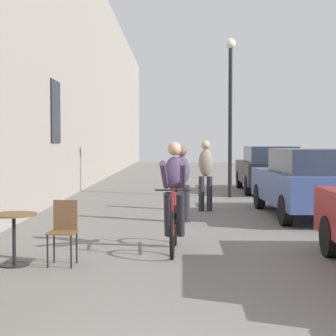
{
  "coord_description": "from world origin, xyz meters",
  "views": [
    {
      "loc": [
        0.08,
        -2.75,
        1.7
      ],
      "look_at": [
        -0.07,
        10.17,
        1.1
      ],
      "focal_mm": 58.45,
      "sensor_mm": 36.0,
      "label": 1
    }
  ],
  "objects_px": {
    "pedestrian_near": "(182,179)",
    "parked_car_second": "(308,182)",
    "cafe_chair_mid_toward_wall": "(64,227)",
    "cafe_table_mid": "(14,228)",
    "pedestrian_mid": "(206,171)",
    "parked_car_third": "(268,168)",
    "cyclist_on_bicycle": "(174,199)",
    "street_lamp": "(230,97)"
  },
  "relations": [
    {
      "from": "pedestrian_mid",
      "to": "parked_car_third",
      "type": "distance_m",
      "value": 5.88
    },
    {
      "from": "cafe_table_mid",
      "to": "parked_car_third",
      "type": "bearing_deg",
      "value": 64.41
    },
    {
      "from": "cafe_chair_mid_toward_wall",
      "to": "pedestrian_near",
      "type": "xyz_separation_m",
      "value": [
        1.7,
        4.08,
        0.4
      ]
    },
    {
      "from": "cafe_table_mid",
      "to": "pedestrian_near",
      "type": "relative_size",
      "value": 0.44
    },
    {
      "from": "parked_car_second",
      "to": "parked_car_third",
      "type": "xyz_separation_m",
      "value": [
        0.18,
        6.37,
        0.01
      ]
    },
    {
      "from": "cafe_chair_mid_toward_wall",
      "to": "parked_car_third",
      "type": "height_order",
      "value": "parked_car_third"
    },
    {
      "from": "pedestrian_near",
      "to": "parked_car_third",
      "type": "bearing_deg",
      "value": 66.9
    },
    {
      "from": "cafe_chair_mid_toward_wall",
      "to": "street_lamp",
      "type": "relative_size",
      "value": 0.18
    },
    {
      "from": "pedestrian_near",
      "to": "parked_car_second",
      "type": "xyz_separation_m",
      "value": [
        2.9,
        0.85,
        -0.1
      ]
    },
    {
      "from": "cafe_chair_mid_toward_wall",
      "to": "cyclist_on_bicycle",
      "type": "distance_m",
      "value": 1.89
    },
    {
      "from": "cyclist_on_bicycle",
      "to": "pedestrian_near",
      "type": "bearing_deg",
      "value": 86.96
    },
    {
      "from": "cafe_table_mid",
      "to": "parked_car_second",
      "type": "distance_m",
      "value": 7.28
    },
    {
      "from": "cafe_chair_mid_toward_wall",
      "to": "pedestrian_near",
      "type": "relative_size",
      "value": 0.55
    },
    {
      "from": "pedestrian_near",
      "to": "street_lamp",
      "type": "distance_m",
      "value": 5.97
    },
    {
      "from": "street_lamp",
      "to": "pedestrian_mid",
      "type": "bearing_deg",
      "value": -105.49
    },
    {
      "from": "pedestrian_near",
      "to": "pedestrian_mid",
      "type": "bearing_deg",
      "value": 71.94
    },
    {
      "from": "cafe_table_mid",
      "to": "cafe_chair_mid_toward_wall",
      "type": "bearing_deg",
      "value": 6.44
    },
    {
      "from": "pedestrian_mid",
      "to": "street_lamp",
      "type": "distance_m",
      "value": 4.15
    },
    {
      "from": "cafe_table_mid",
      "to": "pedestrian_near",
      "type": "distance_m",
      "value": 4.8
    },
    {
      "from": "street_lamp",
      "to": "parked_car_second",
      "type": "bearing_deg",
      "value": -73.4
    },
    {
      "from": "cafe_table_mid",
      "to": "cyclist_on_bicycle",
      "type": "height_order",
      "value": "cyclist_on_bicycle"
    },
    {
      "from": "parked_car_third",
      "to": "cafe_table_mid",
      "type": "bearing_deg",
      "value": -115.59
    },
    {
      "from": "cafe_chair_mid_toward_wall",
      "to": "cyclist_on_bicycle",
      "type": "bearing_deg",
      "value": 34.65
    },
    {
      "from": "pedestrian_mid",
      "to": "parked_car_third",
      "type": "relative_size",
      "value": 0.39
    },
    {
      "from": "cyclist_on_bicycle",
      "to": "street_lamp",
      "type": "relative_size",
      "value": 0.36
    },
    {
      "from": "pedestrian_mid",
      "to": "parked_car_third",
      "type": "height_order",
      "value": "pedestrian_mid"
    },
    {
      "from": "pedestrian_mid",
      "to": "parked_car_third",
      "type": "bearing_deg",
      "value": 65.21
    },
    {
      "from": "cafe_chair_mid_toward_wall",
      "to": "parked_car_third",
      "type": "distance_m",
      "value": 12.28
    },
    {
      "from": "cafe_chair_mid_toward_wall",
      "to": "cafe_table_mid",
      "type": "bearing_deg",
      "value": -173.56
    },
    {
      "from": "street_lamp",
      "to": "pedestrian_near",
      "type": "bearing_deg",
      "value": -106.41
    },
    {
      "from": "cafe_table_mid",
      "to": "parked_car_third",
      "type": "xyz_separation_m",
      "value": [
        5.45,
        11.39,
        0.29
      ]
    },
    {
      "from": "parked_car_second",
      "to": "parked_car_third",
      "type": "distance_m",
      "value": 6.37
    },
    {
      "from": "cafe_table_mid",
      "to": "pedestrian_near",
      "type": "xyz_separation_m",
      "value": [
        2.37,
        4.16,
        0.39
      ]
    },
    {
      "from": "pedestrian_near",
      "to": "parked_car_second",
      "type": "relative_size",
      "value": 0.37
    },
    {
      "from": "pedestrian_mid",
      "to": "parked_car_second",
      "type": "bearing_deg",
      "value": -24.34
    },
    {
      "from": "cafe_chair_mid_toward_wall",
      "to": "street_lamp",
      "type": "xyz_separation_m",
      "value": [
        3.27,
        9.41,
        2.59
      ]
    },
    {
      "from": "parked_car_second",
      "to": "street_lamp",
      "type": "bearing_deg",
      "value": 106.6
    },
    {
      "from": "cyclist_on_bicycle",
      "to": "pedestrian_mid",
      "type": "height_order",
      "value": "pedestrian_mid"
    },
    {
      "from": "pedestrian_near",
      "to": "cafe_table_mid",
      "type": "bearing_deg",
      "value": -119.69
    },
    {
      "from": "pedestrian_near",
      "to": "pedestrian_mid",
      "type": "xyz_separation_m",
      "value": [
        0.62,
        1.89,
        0.07
      ]
    },
    {
      "from": "cafe_chair_mid_toward_wall",
      "to": "street_lamp",
      "type": "bearing_deg",
      "value": 70.85
    },
    {
      "from": "parked_car_third",
      "to": "pedestrian_near",
      "type": "bearing_deg",
      "value": -113.1
    }
  ]
}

